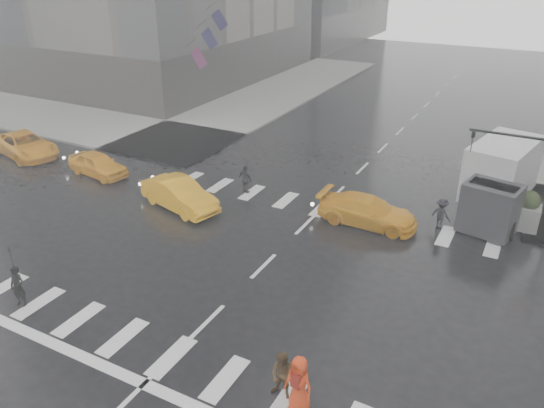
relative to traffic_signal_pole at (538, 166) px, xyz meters
The scene contains 17 objects.
ground 12.47m from the traffic_signal_pole, 138.36° to the right, with size 120.00×120.00×0.00m, color black.
sidewalk_nw 30.21m from the traffic_signal_pole, 161.58° to the left, with size 35.00×35.00×0.15m, color gray.
road_markings 12.47m from the traffic_signal_pole, 138.36° to the right, with size 18.00×48.00×0.01m, color silver, non-canonical shape.
traffic_signal_pole is the anchor object (origin of this frame).
planter_west 3.01m from the traffic_signal_pole, behind, with size 1.10×1.10×1.80m.
planter_mid 2.24m from the traffic_signal_pole, 91.76° to the left, with size 1.10×1.10×1.80m.
flag_cluster 26.38m from the traffic_signal_pole, 156.46° to the left, with size 2.87×3.06×4.69m.
pedestrian_black 21.14m from the traffic_signal_pole, 137.08° to the right, with size 1.13×1.14×2.43m.
pedestrian_brown 14.94m from the traffic_signal_pole, 110.66° to the right, with size 0.74×0.58×1.52m, color #402E16.
pedestrian_orange 14.92m from the traffic_signal_pole, 108.20° to the right, with size 0.96×0.71×1.78m.
pedestrian_far_a 13.68m from the traffic_signal_pole, behind, with size 0.90×0.55×1.54m, color black.
pedestrian_far_b 4.45m from the traffic_signal_pole, 157.49° to the right, with size 0.97×0.54×1.50m, color black.
taxi_front 22.36m from the traffic_signal_pole, 169.68° to the right, with size 1.55×3.85×1.31m, color #F9A30D.
taxi_mid 16.28m from the traffic_signal_pole, 160.93° to the right, with size 1.55×4.44×1.46m, color #F9A30D.
taxi_rear 7.45m from the traffic_signal_pole, 158.70° to the right, with size 1.87×4.07×1.34m, color #F9A30D.
taxi_far 28.41m from the traffic_signal_pole, behind, with size 2.37×4.56×1.43m, color #F9A30D.
box_truck 2.53m from the traffic_signal_pole, 136.19° to the left, with size 2.36×6.28×3.34m.
Camera 1 is at (8.84, -15.91, 11.56)m, focal length 35.00 mm.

